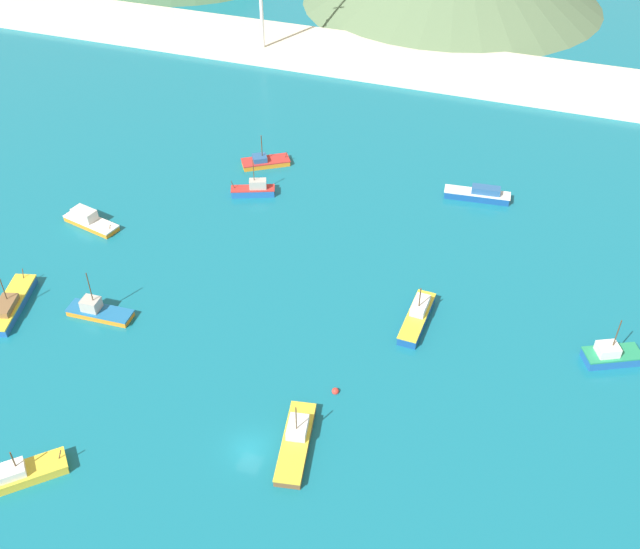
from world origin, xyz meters
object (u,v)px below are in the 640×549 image
Objects in this scene: fishing_boat_7 at (23,473)px; fishing_boat_10 at (98,311)px; fishing_boat_6 at (296,441)px; fishing_boat_8 at (417,316)px; fishing_boat_1 at (611,355)px; fishing_boat_2 at (89,220)px; fishing_boat_4 at (254,189)px; fishing_boat_3 at (11,305)px; buoy_0 at (335,391)px; fishing_boat_9 at (479,194)px; fishing_boat_0 at (265,161)px.

fishing_boat_7 is 0.93× the size of fishing_boat_10.
fishing_boat_10 is at bearing 160.82° from fishing_boat_6.
fishing_boat_8 is at bearing 71.76° from fishing_boat_6.
fishing_boat_6 is at bearing -19.18° from fishing_boat_10.
fishing_boat_1 is 0.78× the size of fishing_boat_2.
fishing_boat_3 is at bearing -118.34° from fishing_boat_4.
fishing_boat_4 reaches higher than fishing_boat_2.
buoy_0 is (1.63, 8.67, -0.61)m from fishing_boat_6.
fishing_boat_4 reaches higher than buoy_0.
fishing_boat_6 is 24.90m from fishing_boat_8.
fishing_boat_8 is (-23.87, -0.95, -0.03)m from fishing_boat_1.
fishing_boat_9 is 60.74m from fishing_boat_10.
fishing_boat_3 is 11.83m from fishing_boat_10.
fishing_boat_1 is at bearing 37.85° from fishing_boat_6.
fishing_boat_3 is at bearing -166.32° from fishing_boat_10.
fishing_boat_9 is at bearing 41.03° from fishing_boat_3.
fishing_boat_1 is 37.06m from fishing_boat_9.
fishing_boat_9 is at bearing 26.03° from fishing_boat_2.
fishing_boat_8 is at bearing -32.96° from fishing_boat_4.
fishing_boat_2 is 1.16× the size of fishing_boat_7.
fishing_boat_10 is at bearing -97.98° from fishing_boat_0.
fishing_boat_1 is 40.09m from fishing_boat_6.
fishing_boat_3 is 1.16× the size of fishing_boat_8.
fishing_boat_6 is 8.84m from buoy_0.
buoy_0 is (44.91, 0.41, -0.67)m from fishing_boat_3.
fishing_boat_2 is 52.21m from fishing_boat_8.
fishing_boat_7 is 25.23m from fishing_boat_10.
fishing_boat_3 is at bearing -163.24° from fishing_boat_8.
fishing_boat_1 is 0.64× the size of fishing_boat_3.
fishing_boat_2 is 45.67m from fishing_boat_7.
fishing_boat_4 is 57.57m from fishing_boat_7.
fishing_boat_3 is (-17.41, -45.03, 0.16)m from fishing_boat_0.
fishing_boat_10 is (-7.89, -33.14, -0.19)m from fishing_boat_4.
fishing_boat_1 is 68.52m from fishing_boat_7.
fishing_boat_10 is (-39.58, -12.59, -0.14)m from fishing_boat_8.
fishing_boat_4 is 34.07m from fishing_boat_10.
fishing_boat_8 is at bearing -41.37° from fishing_boat_0.
fishing_boat_7 is (18.83, -41.61, -0.11)m from fishing_boat_2.
fishing_boat_3 reaches higher than fishing_boat_7.
fishing_boat_7 is at bearing -146.37° from fishing_boat_1.
fishing_boat_2 is at bearing -153.97° from fishing_boat_9.
fishing_boat_2 is at bearing 177.24° from fishing_boat_1.
fishing_boat_0 is 1.13× the size of fishing_boat_1.
fishing_boat_9 is 47.01m from buoy_0.
fishing_boat_10 reaches higher than fishing_boat_6.
buoy_0 is (27.02, 22.02, -0.63)m from fishing_boat_7.
fishing_boat_3 reaches higher than fishing_boat_9.
fishing_boat_0 is at bearing 82.02° from fishing_boat_10.
buoy_0 is (27.50, -44.62, -0.51)m from fishing_boat_0.
fishing_boat_6 reaches higher than fishing_boat_3.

